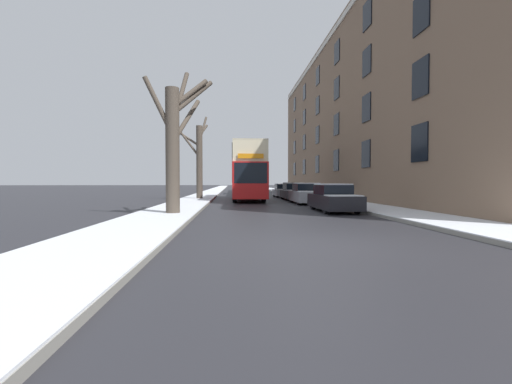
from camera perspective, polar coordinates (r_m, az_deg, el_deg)
ground_plane at (r=8.36m, az=12.28°, el=-8.60°), size 320.00×320.00×0.00m
sidewalk_left at (r=60.98m, az=-6.75°, el=0.34°), size 2.74×130.00×0.16m
sidewalk_right at (r=61.38m, az=3.05°, el=0.35°), size 2.74×130.00×0.16m
terrace_facade_right at (r=35.18m, az=18.86°, el=11.61°), size 9.10×44.32×15.22m
bare_tree_left_0 at (r=15.45m, az=-13.40°, el=8.32°), size 2.94×2.72×6.70m
bare_tree_left_1 at (r=28.48m, az=-9.58°, el=5.57°), size 2.94×1.68×7.00m
double_decker_bus at (r=28.04m, az=-1.49°, el=3.71°), size 2.48×10.58×4.40m
parked_car_0 at (r=17.70m, az=12.77°, el=-1.06°), size 1.70×4.33×1.41m
parked_car_1 at (r=23.72m, az=8.43°, el=-0.33°), size 1.84×4.15×1.44m
parked_car_2 at (r=28.67m, az=6.25°, el=0.01°), size 1.68×4.28×1.45m
parked_car_3 at (r=34.00m, az=4.63°, el=0.20°), size 1.80×3.95×1.33m
oncoming_van at (r=42.79m, az=-2.16°, el=1.48°), size 1.92×4.87×2.51m
pedestrian_left_sidewalk at (r=22.09m, az=-13.07°, el=0.12°), size 0.36×0.36×1.65m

